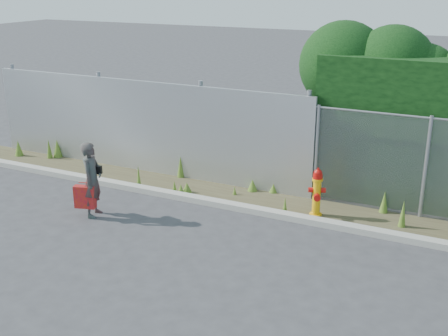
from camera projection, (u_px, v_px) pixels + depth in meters
ground at (205, 248)px, 9.78m from camera, size 80.00×80.00×0.00m
curb at (246, 208)px, 11.29m from camera, size 16.00×0.22×0.12m
weed_strip at (289, 199)px, 11.59m from camera, size 16.00×1.33×0.55m
corrugated_fence at (142, 127)px, 13.31m from camera, size 8.50×0.21×2.30m
fire_hydrant at (317, 193)px, 10.93m from camera, size 0.34×0.30×1.00m
woman at (92, 180)px, 10.88m from camera, size 0.48×0.62×1.50m
red_tote_bag at (85, 197)px, 10.89m from camera, size 0.41×0.15×0.53m
black_shoulder_bag at (96, 170)px, 10.91m from camera, size 0.21×0.09×0.16m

